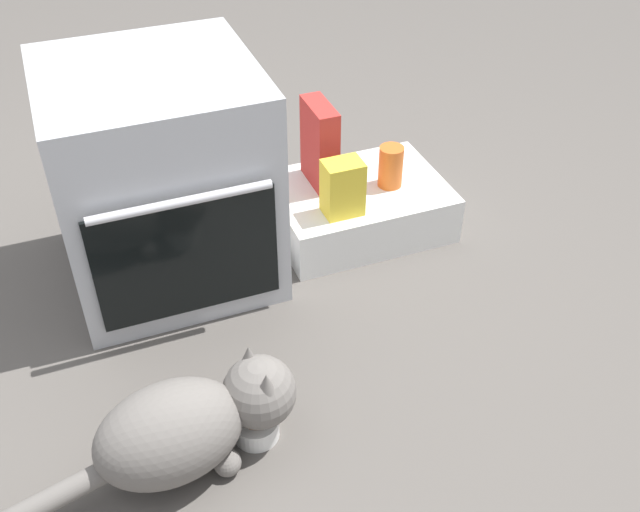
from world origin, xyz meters
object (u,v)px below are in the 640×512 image
pantry_cabinet (358,206)px  food_bowl (256,426)px  sauce_jar (391,166)px  cereal_box (320,144)px  snack_bag (343,188)px  cat (189,425)px  oven (161,177)px

pantry_cabinet → food_bowl: 0.93m
sauce_jar → cereal_box: (-0.21, 0.10, 0.07)m
pantry_cabinet → snack_bag: 0.23m
pantry_cabinet → cat: size_ratio=0.75×
cat → sauce_jar: 1.11m
snack_bag → cereal_box: cereal_box is taller
food_bowl → sauce_jar: 0.99m
cat → sauce_jar: sauce_jar is taller
snack_bag → sauce_jar: snack_bag is taller
sauce_jar → food_bowl: bearing=-134.7°
food_bowl → cereal_box: 0.96m
food_bowl → cereal_box: bearing=59.1°
sauce_jar → cereal_box: bearing=153.8°
oven → sauce_jar: oven is taller
pantry_cabinet → snack_bag: (-0.11, -0.12, 0.17)m
pantry_cabinet → food_bowl: size_ratio=4.95×
oven → snack_bag: size_ratio=3.70×
oven → cat: oven is taller
food_bowl → snack_bag: bearing=51.6°
food_bowl → snack_bag: 0.80m
cat → snack_bag: 0.90m
oven → sauce_jar: (0.73, -0.04, -0.10)m
pantry_cabinet → sauce_jar: size_ratio=4.05×
pantry_cabinet → snack_bag: snack_bag is taller
oven → pantry_cabinet: 0.68m
pantry_cabinet → cat: (-0.75, -0.74, 0.05)m
pantry_cabinet → snack_bag: size_ratio=3.15×
oven → food_bowl: 0.79m
oven → food_bowl: size_ratio=5.83×
pantry_cabinet → food_bowl: bearing=-129.1°
oven → cereal_box: (0.52, 0.06, -0.03)m
cat → cereal_box: (0.64, 0.81, 0.17)m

